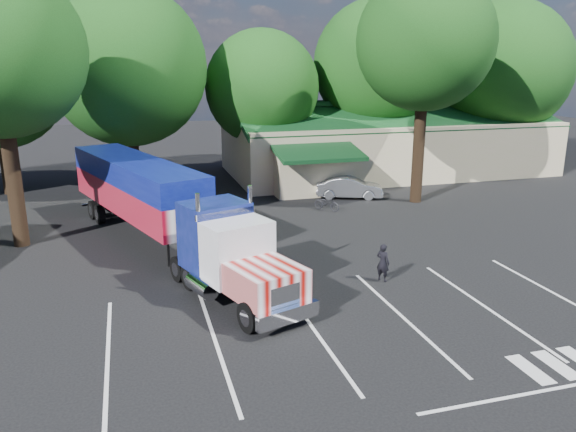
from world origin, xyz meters
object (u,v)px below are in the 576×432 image
object	(u,v)px
silver_sedan	(349,187)
bicycle	(327,203)
semi_truck	(157,201)
woman	(383,262)

from	to	relation	value
silver_sedan	bicycle	bearing A→B (deg)	156.02
semi_truck	woman	bearing A→B (deg)	-57.87
woman	silver_sedan	world-z (taller)	woman
semi_truck	silver_sedan	bearing A→B (deg)	9.61
bicycle	silver_sedan	size ratio (longest dim) A/B	0.40
semi_truck	bicycle	xyz separation A→B (m)	(9.78, 4.21, -1.82)
semi_truck	woman	xyz separation A→B (m)	(8.21, -6.56, -1.49)
bicycle	silver_sedan	bearing A→B (deg)	9.46
woman	silver_sedan	bearing A→B (deg)	-49.68
bicycle	silver_sedan	world-z (taller)	silver_sedan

